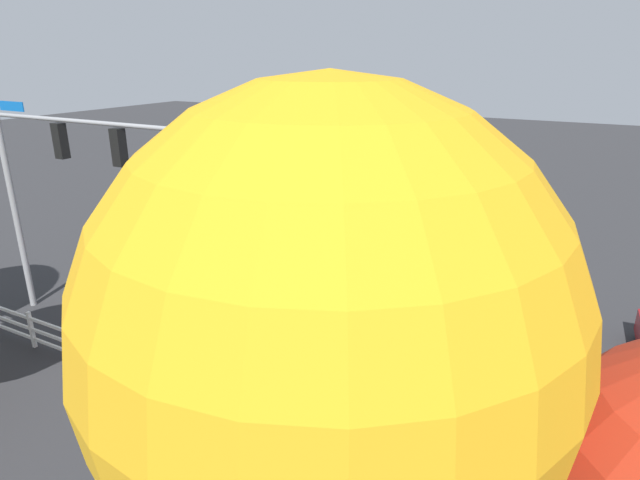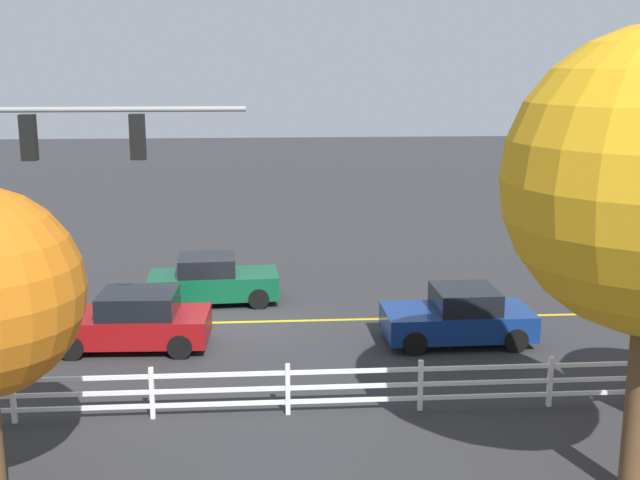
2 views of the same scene
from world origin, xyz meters
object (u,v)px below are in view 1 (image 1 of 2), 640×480
object	(u,v)px
car_2	(289,255)
tree_2	(328,325)
car_1	(427,347)
car_3	(184,282)

from	to	relation	value
car_2	tree_2	distance (m)	15.35
car_1	car_3	world-z (taller)	car_3
car_3	tree_2	distance (m)	13.69
tree_2	car_3	bearing A→B (deg)	-39.83
car_3	car_1	bearing A→B (deg)	-178.89
car_1	car_2	distance (m)	8.04
car_3	tree_2	bearing A→B (deg)	142.48
car_2	car_3	size ratio (longest dim) A/B	1.00
tree_2	car_2	bearing A→B (deg)	-56.70
car_2	car_3	xyz separation A→B (m)	(1.84, 3.97, 0.02)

